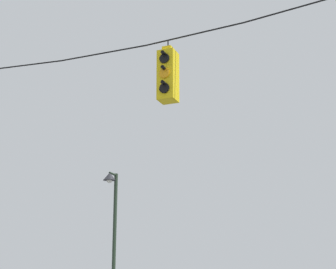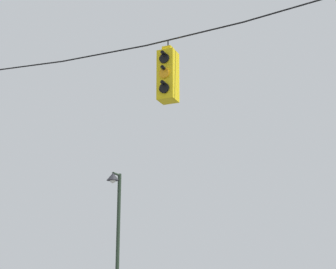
{
  "view_description": "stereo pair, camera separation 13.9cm",
  "coord_description": "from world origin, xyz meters",
  "views": [
    {
      "loc": [
        4.99,
        -8.47,
        1.98
      ],
      "look_at": [
        1.48,
        0.12,
        4.57
      ],
      "focal_mm": 55.0,
      "sensor_mm": 36.0,
      "label": 1
    },
    {
      "loc": [
        5.11,
        -8.42,
        1.98
      ],
      "look_at": [
        1.48,
        0.12,
        4.57
      ],
      "focal_mm": 55.0,
      "sensor_mm": 36.0,
      "label": 2
    }
  ],
  "objects": [
    {
      "name": "span_wire",
      "position": [
        -0.0,
        0.12,
        6.69
      ],
      "size": [
        14.05,
        0.03,
        0.65
      ],
      "color": "black"
    },
    {
      "name": "street_lamp",
      "position": [
        -3.0,
        6.33,
        3.66
      ],
      "size": [
        0.41,
        0.72,
        5.34
      ],
      "color": "#233323",
      "rests_on": "ground_plane"
    },
    {
      "name": "traffic_light_near_right_pole",
      "position": [
        1.48,
        0.12,
        5.76
      ],
      "size": [
        0.34,
        0.58,
        1.27
      ],
      "color": "yellow"
    }
  ]
}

